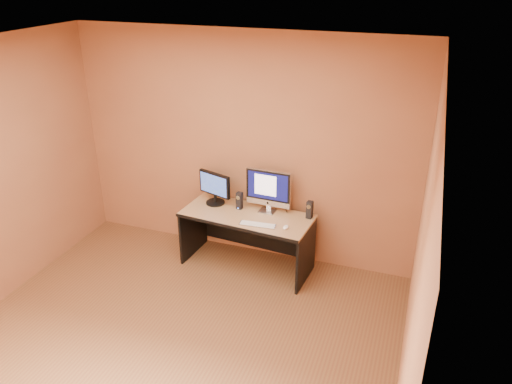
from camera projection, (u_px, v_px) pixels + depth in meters
floor at (163, 357)px, 4.46m from camera, size 4.00×4.00×0.00m
walls at (150, 230)px, 3.91m from camera, size 4.00×4.00×2.60m
ceiling at (133, 62)px, 3.36m from camera, size 4.00×4.00×0.00m
desk at (247, 241)px, 5.65m from camera, size 1.49×0.75×0.67m
imac at (268, 191)px, 5.48m from camera, size 0.52×0.21×0.50m
second_monitor at (215, 188)px, 5.69m from camera, size 0.48×0.34×0.38m
speaker_left at (239, 201)px, 5.60m from camera, size 0.07×0.07×0.20m
speaker_right at (310, 210)px, 5.40m from camera, size 0.07×0.07×0.20m
keyboard at (257, 225)px, 5.29m from camera, size 0.39×0.13×0.02m
mouse at (286, 227)px, 5.22m from camera, size 0.06×0.10×0.03m
cable_a at (286, 209)px, 5.63m from camera, size 0.09×0.18×0.01m
cable_b at (269, 206)px, 5.69m from camera, size 0.06×0.16×0.01m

